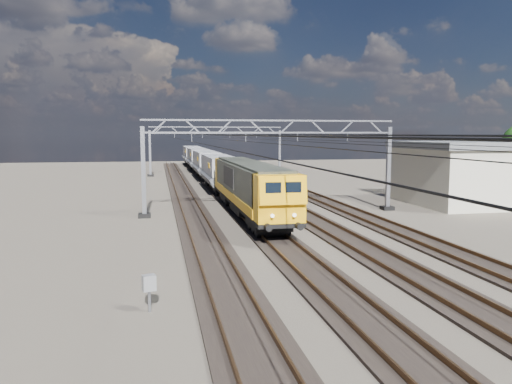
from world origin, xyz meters
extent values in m
plane|color=#2B2520|center=(0.00, 0.00, 0.00)|extent=(160.00, 160.00, 0.00)
cube|color=black|center=(-6.00, 0.00, 0.06)|extent=(2.60, 140.00, 0.12)
cube|color=brown|center=(-6.72, 0.00, 0.22)|extent=(0.08, 140.00, 0.16)
cube|color=brown|center=(-5.28, 0.00, 0.22)|extent=(0.08, 140.00, 0.16)
cube|color=black|center=(-2.00, 0.00, 0.06)|extent=(2.60, 140.00, 0.12)
cube|color=brown|center=(-2.72, 0.00, 0.22)|extent=(0.08, 140.00, 0.16)
cube|color=brown|center=(-1.28, 0.00, 0.22)|extent=(0.08, 140.00, 0.16)
cube|color=black|center=(2.00, 0.00, 0.06)|extent=(2.60, 140.00, 0.12)
cube|color=brown|center=(1.28, 0.00, 0.22)|extent=(0.08, 140.00, 0.16)
cube|color=brown|center=(2.72, 0.00, 0.22)|extent=(0.08, 140.00, 0.16)
cube|color=black|center=(6.00, 0.00, 0.06)|extent=(2.60, 140.00, 0.12)
cube|color=brown|center=(5.28, 0.00, 0.22)|extent=(0.08, 140.00, 0.16)
cube|color=brown|center=(6.72, 0.00, 0.22)|extent=(0.08, 140.00, 0.16)
cube|color=#8F929C|center=(-9.50, 4.00, 3.30)|extent=(0.30, 0.30, 6.60)
cube|color=#8F929C|center=(9.50, 4.00, 3.30)|extent=(0.30, 0.30, 6.60)
cube|color=black|center=(-9.50, 4.00, 0.15)|extent=(0.90, 0.90, 0.30)
cube|color=black|center=(9.50, 4.00, 0.15)|extent=(0.90, 0.90, 0.30)
cube|color=#8F929C|center=(0.00, 4.00, 7.05)|extent=(19.30, 0.18, 0.12)
cube|color=#8F929C|center=(0.00, 4.00, 6.15)|extent=(19.30, 0.18, 0.12)
cube|color=#8F929C|center=(-8.31, 4.00, 6.60)|extent=(1.03, 0.10, 0.94)
cube|color=#8F929C|center=(-5.94, 4.00, 6.60)|extent=(1.03, 0.10, 0.94)
cube|color=#8F929C|center=(-3.56, 4.00, 6.60)|extent=(1.03, 0.10, 0.94)
cube|color=#8F929C|center=(-1.19, 4.00, 6.60)|extent=(1.03, 0.10, 0.94)
cube|color=#8F929C|center=(1.19, 4.00, 6.60)|extent=(1.03, 0.10, 0.94)
cube|color=#8F929C|center=(3.56, 4.00, 6.60)|extent=(1.03, 0.10, 0.94)
cube|color=#8F929C|center=(5.94, 4.00, 6.60)|extent=(1.03, 0.10, 0.94)
cube|color=#8F929C|center=(8.31, 4.00, 6.60)|extent=(1.03, 0.10, 0.94)
cube|color=#8F929C|center=(-6.00, 4.00, 5.82)|extent=(0.06, 0.06, 0.65)
cube|color=#8F929C|center=(-2.00, 4.00, 5.82)|extent=(0.06, 0.06, 0.65)
cube|color=#8F929C|center=(2.00, 4.00, 5.82)|extent=(0.06, 0.06, 0.65)
cube|color=#8F929C|center=(6.00, 4.00, 5.82)|extent=(0.06, 0.06, 0.65)
cube|color=#8F929C|center=(-9.50, 40.00, 3.30)|extent=(0.30, 0.30, 6.60)
cube|color=#8F929C|center=(9.50, 40.00, 3.30)|extent=(0.30, 0.30, 6.60)
cube|color=black|center=(-9.50, 40.00, 0.15)|extent=(0.90, 0.90, 0.30)
cube|color=black|center=(9.50, 40.00, 0.15)|extent=(0.90, 0.90, 0.30)
cube|color=#8F929C|center=(0.00, 40.00, 7.05)|extent=(19.30, 0.18, 0.12)
cube|color=#8F929C|center=(0.00, 40.00, 6.15)|extent=(19.30, 0.18, 0.12)
cube|color=#8F929C|center=(-8.31, 40.00, 6.60)|extent=(1.03, 0.10, 0.94)
cube|color=#8F929C|center=(-5.94, 40.00, 6.60)|extent=(1.03, 0.10, 0.94)
cube|color=#8F929C|center=(-3.56, 40.00, 6.60)|extent=(1.03, 0.10, 0.94)
cube|color=#8F929C|center=(-1.19, 40.00, 6.60)|extent=(1.03, 0.10, 0.94)
cube|color=#8F929C|center=(1.19, 40.00, 6.60)|extent=(1.03, 0.10, 0.94)
cube|color=#8F929C|center=(3.56, 40.00, 6.60)|extent=(1.03, 0.10, 0.94)
cube|color=#8F929C|center=(5.94, 40.00, 6.60)|extent=(1.03, 0.10, 0.94)
cube|color=#8F929C|center=(8.31, 40.00, 6.60)|extent=(1.03, 0.10, 0.94)
cube|color=#8F929C|center=(-6.00, 40.00, 5.82)|extent=(0.06, 0.06, 0.65)
cube|color=#8F929C|center=(-2.00, 40.00, 5.82)|extent=(0.06, 0.06, 0.65)
cube|color=#8F929C|center=(2.00, 40.00, 5.82)|extent=(0.06, 0.06, 0.65)
cube|color=#8F929C|center=(6.00, 40.00, 5.82)|extent=(0.06, 0.06, 0.65)
cylinder|color=black|center=(-6.00, 8.00, 5.50)|extent=(0.03, 140.00, 0.03)
cylinder|color=black|center=(-6.00, 8.00, 6.00)|extent=(0.03, 140.00, 0.03)
cylinder|color=black|center=(-2.00, 8.00, 5.50)|extent=(0.03, 140.00, 0.03)
cylinder|color=black|center=(-2.00, 8.00, 6.00)|extent=(0.03, 140.00, 0.03)
cylinder|color=black|center=(2.00, 8.00, 5.50)|extent=(0.03, 140.00, 0.03)
cylinder|color=black|center=(2.00, 8.00, 6.00)|extent=(0.03, 140.00, 0.03)
cylinder|color=black|center=(6.00, 8.00, 5.50)|extent=(0.03, 140.00, 0.03)
cylinder|color=black|center=(6.00, 8.00, 6.00)|extent=(0.03, 140.00, 0.03)
cube|color=black|center=(-2.00, -3.71, 0.75)|extent=(2.20, 3.60, 0.60)
cube|color=black|center=(-2.00, 9.29, 0.75)|extent=(2.20, 3.60, 0.60)
cube|color=black|center=(-2.00, 2.79, 1.13)|extent=(2.65, 20.00, 0.25)
cube|color=black|center=(-2.00, 2.79, 0.75)|extent=(2.20, 4.50, 0.75)
cube|color=#2C3028|center=(-2.00, 2.79, 2.55)|extent=(2.65, 17.00, 2.60)
cube|color=#F3A90C|center=(-3.34, 2.79, 1.55)|extent=(0.04, 17.00, 0.60)
cube|color=#F3A90C|center=(-0.66, 2.79, 1.55)|extent=(0.04, 17.00, 0.60)
cube|color=black|center=(-3.35, 3.79, 2.90)|extent=(0.05, 5.00, 1.40)
cube|color=black|center=(-0.65, 3.79, 2.90)|extent=(0.05, 5.00, 1.40)
cube|color=#2C3028|center=(-2.00, 2.79, 3.92)|extent=(2.25, 18.00, 0.15)
cube|color=#F3A90C|center=(-2.00, -6.31, 2.55)|extent=(2.65, 1.80, 2.60)
cube|color=#F3A90C|center=(-2.00, -7.26, 3.05)|extent=(2.60, 0.46, 1.52)
cube|color=black|center=(-2.55, -7.36, 3.15)|extent=(0.85, 0.08, 0.75)
cube|color=black|center=(-1.45, -7.36, 3.15)|extent=(0.85, 0.08, 0.75)
cylinder|color=black|center=(-2.85, -7.51, 1.15)|extent=(0.36, 0.50, 0.36)
cylinder|color=black|center=(-1.15, -7.51, 1.15)|extent=(0.36, 0.50, 0.36)
cylinder|color=white|center=(-2.60, -7.41, 1.75)|extent=(0.20, 0.08, 0.20)
cylinder|color=white|center=(-1.40, -7.41, 1.75)|extent=(0.20, 0.08, 0.20)
cube|color=#F3A90C|center=(-2.00, 11.89, 2.55)|extent=(2.65, 1.80, 2.60)
cube|color=#F3A90C|center=(-2.00, 12.84, 3.05)|extent=(2.60, 0.46, 1.52)
cube|color=black|center=(-2.55, 12.94, 3.15)|extent=(0.85, 0.08, 0.75)
cube|color=black|center=(-1.45, 12.94, 3.15)|extent=(0.85, 0.08, 0.75)
cylinder|color=black|center=(-2.85, 13.09, 1.15)|extent=(0.36, 0.50, 0.36)
cylinder|color=black|center=(-1.15, 13.09, 1.15)|extent=(0.36, 0.50, 0.36)
cylinder|color=white|center=(-2.60, 12.99, 1.75)|extent=(0.20, 0.08, 0.20)
cylinder|color=white|center=(-1.40, 12.99, 1.75)|extent=(0.20, 0.08, 0.20)
cube|color=black|center=(-2.00, 15.99, 0.72)|extent=(2.20, 2.60, 0.55)
cube|color=black|center=(-2.00, 24.99, 0.72)|extent=(2.20, 2.60, 0.55)
cube|color=black|center=(-2.00, 20.49, 1.08)|extent=(2.40, 13.00, 0.20)
cube|color=gray|center=(-2.00, 20.49, 2.80)|extent=(2.80, 12.00, 1.80)
cube|color=#4E5156|center=(-2.95, 20.49, 1.55)|extent=(1.48, 12.00, 1.36)
cube|color=#4E5156|center=(-1.05, 20.49, 1.55)|extent=(1.48, 12.00, 1.36)
cube|color=#F3A90C|center=(-3.42, 17.49, 2.90)|extent=(0.04, 1.20, 0.50)
cube|color=black|center=(-2.00, 30.19, 0.72)|extent=(2.20, 2.60, 0.55)
cube|color=black|center=(-2.00, 39.19, 0.72)|extent=(2.20, 2.60, 0.55)
cube|color=black|center=(-2.00, 34.69, 1.08)|extent=(2.40, 13.00, 0.20)
cube|color=gray|center=(-2.00, 34.69, 2.80)|extent=(2.80, 12.00, 1.80)
cube|color=#4E5156|center=(-2.95, 34.69, 1.55)|extent=(1.48, 12.00, 1.36)
cube|color=#4E5156|center=(-1.05, 34.69, 1.55)|extent=(1.48, 12.00, 1.36)
cube|color=#F3A90C|center=(-3.42, 31.69, 2.90)|extent=(0.04, 1.20, 0.50)
cube|color=black|center=(-2.00, 44.39, 0.72)|extent=(2.20, 2.60, 0.55)
cube|color=black|center=(-2.00, 53.39, 0.72)|extent=(2.20, 2.60, 0.55)
cube|color=black|center=(-2.00, 48.89, 1.08)|extent=(2.40, 13.00, 0.20)
cube|color=gray|center=(-2.00, 48.89, 2.80)|extent=(2.80, 12.00, 1.80)
cube|color=#4E5156|center=(-2.95, 48.89, 1.55)|extent=(1.48, 12.00, 1.36)
cube|color=#4E5156|center=(-1.05, 48.89, 1.55)|extent=(1.48, 12.00, 1.36)
cube|color=#F3A90C|center=(-3.42, 45.89, 2.90)|extent=(0.04, 1.20, 0.50)
cube|color=black|center=(-2.00, 58.59, 0.72)|extent=(2.20, 2.60, 0.55)
cube|color=black|center=(-2.00, 67.59, 0.72)|extent=(2.20, 2.60, 0.55)
cube|color=black|center=(-2.00, 63.09, 1.08)|extent=(2.40, 13.00, 0.20)
cube|color=gray|center=(-2.00, 63.09, 2.80)|extent=(2.80, 12.00, 1.80)
cube|color=#4E5156|center=(-2.95, 63.09, 1.55)|extent=(1.48, 12.00, 1.36)
cube|color=#4E5156|center=(-1.05, 63.09, 1.55)|extent=(1.48, 12.00, 1.36)
cube|color=#F3A90C|center=(-3.42, 60.09, 2.90)|extent=(0.04, 1.20, 0.50)
cube|color=#8F929C|center=(-8.87, -15.90, 0.38)|extent=(0.10, 0.10, 0.76)
cube|color=#929499|center=(-8.87, -15.90, 1.03)|extent=(0.50, 0.43, 0.54)
cube|color=beige|center=(22.00, 6.00, 2.40)|extent=(18.00, 10.00, 4.80)
cube|color=slate|center=(22.00, 6.00, 5.10)|extent=(18.60, 10.60, 0.60)
camera|label=1|loc=(-8.50, -32.72, 6.04)|focal=35.00mm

